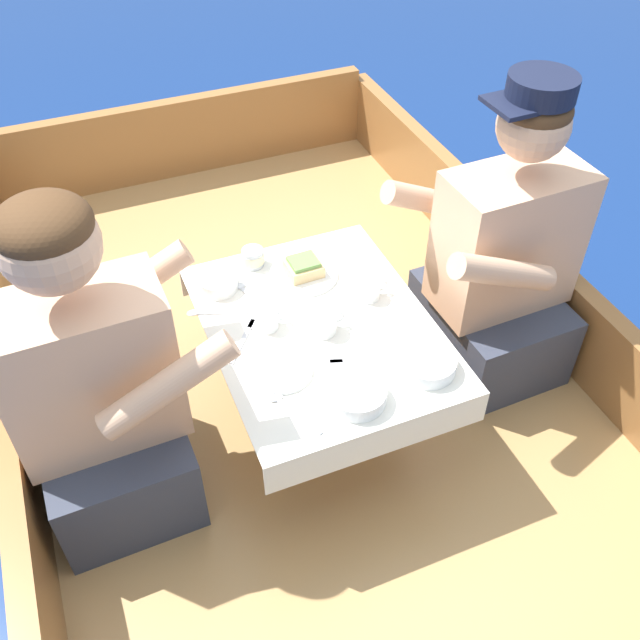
{
  "coord_description": "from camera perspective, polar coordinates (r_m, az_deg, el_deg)",
  "views": [
    {
      "loc": [
        -0.53,
        -1.41,
        1.95
      ],
      "look_at": [
        0.0,
        -0.11,
        0.64
      ],
      "focal_mm": 40.0,
      "sensor_mm": 36.0,
      "label": 1
    }
  ],
  "objects": [
    {
      "name": "coffee_cup_center",
      "position": [
        1.91,
        -4.21,
        0.03
      ],
      "size": [
        0.09,
        0.06,
        0.05
      ],
      "color": "white",
      "rests_on": "cockpit_table"
    },
    {
      "name": "coffee_cup_port",
      "position": [
        2.0,
        3.97,
        2.45
      ],
      "size": [
        0.09,
        0.06,
        0.05
      ],
      "color": "white",
      "rests_on": "cockpit_table"
    },
    {
      "name": "utensil_spoon_port",
      "position": [
        2.03,
        -5.77,
        2.13
      ],
      "size": [
        0.07,
        0.17,
        0.01
      ],
      "rotation": [
        0.0,
        0.0,
        1.88
      ],
      "color": "silver",
      "rests_on": "cockpit_table"
    },
    {
      "name": "bow_coaming",
      "position": [
        3.27,
        -10.68,
        14.27
      ],
      "size": [
        1.63,
        0.06,
        0.34
      ],
      "primitive_type": "cube",
      "color": "#936033",
      "rests_on": "boat_deck"
    },
    {
      "name": "gunwale_starboard",
      "position": [
        2.51,
        17.09,
        2.41
      ],
      "size": [
        0.06,
        2.92,
        0.3
      ],
      "primitive_type": "cube",
      "color": "#936033",
      "rests_on": "boat_deck"
    },
    {
      "name": "bowl_center_far",
      "position": [
        2.05,
        -8.17,
        3.02
      ],
      "size": [
        0.11,
        0.11,
        0.04
      ],
      "color": "white",
      "rests_on": "cockpit_table"
    },
    {
      "name": "utensil_spoon_center",
      "position": [
        1.73,
        -2.6,
        -6.99
      ],
      "size": [
        0.09,
        0.16,
        0.01
      ],
      "rotation": [
        0.0,
        0.0,
        1.98
      ],
      "color": "silver",
      "rests_on": "cockpit_table"
    },
    {
      "name": "utensil_knife_port",
      "position": [
        1.94,
        7.08,
        -0.42
      ],
      "size": [
        0.02,
        0.17,
        0.0
      ],
      "rotation": [
        0.0,
        0.0,
        1.64
      ],
      "color": "silver",
      "rests_on": "cockpit_table"
    },
    {
      "name": "bowl_starboard_near",
      "position": [
        1.73,
        2.94,
        -5.92
      ],
      "size": [
        0.15,
        0.15,
        0.04
      ],
      "color": "white",
      "rests_on": "cockpit_table"
    },
    {
      "name": "boat_deck",
      "position": [
        2.37,
        -1.04,
        -7.54
      ],
      "size": [
        1.75,
        2.92,
        0.24
      ],
      "primitive_type": "cube",
      "color": "#A87F4C",
      "rests_on": "ground_plane"
    },
    {
      "name": "person_port",
      "position": [
        1.84,
        -17.24,
        -5.62
      ],
      "size": [
        0.53,
        0.45,
        0.95
      ],
      "rotation": [
        0.0,
        0.0,
        0.02
      ],
      "color": "#333847",
      "rests_on": "boat_deck"
    },
    {
      "name": "utensil_fork_port",
      "position": [
        1.83,
        2.88,
        -3.28
      ],
      "size": [
        0.17,
        0.07,
        0.0
      ],
      "rotation": [
        0.0,
        0.0,
        2.8
      ],
      "color": "silver",
      "rests_on": "cockpit_table"
    },
    {
      "name": "gunwale_port",
      "position": [
        2.12,
        -23.1,
        -9.02
      ],
      "size": [
        0.06,
        2.92,
        0.3
      ],
      "primitive_type": "cube",
      "color": "#936033",
      "rests_on": "boat_deck"
    },
    {
      "name": "plate_sandwich",
      "position": [
        2.09,
        -1.31,
        3.68
      ],
      "size": [
        0.2,
        0.2,
        0.01
      ],
      "color": "white",
      "rests_on": "cockpit_table"
    },
    {
      "name": "tin_can",
      "position": [
        2.12,
        -5.39,
        5.01
      ],
      "size": [
        0.07,
        0.07,
        0.05
      ],
      "color": "silver",
      "rests_on": "cockpit_table"
    },
    {
      "name": "utensil_fork_starboard",
      "position": [
        1.9,
        -6.03,
        -1.32
      ],
      "size": [
        0.12,
        0.15,
        0.0
      ],
      "rotation": [
        0.0,
        0.0,
        0.9
      ],
      "color": "silver",
      "rests_on": "cockpit_table"
    },
    {
      "name": "utensil_spoon_starboard",
      "position": [
        1.99,
        -8.92,
        0.59
      ],
      "size": [
        0.17,
        0.07,
        0.01
      ],
      "rotation": [
        0.0,
        0.0,
        2.79
      ],
      "color": "silver",
      "rests_on": "cockpit_table"
    },
    {
      "name": "person_starboard",
      "position": [
        2.19,
        14.24,
        4.16
      ],
      "size": [
        0.53,
        0.45,
        0.97
      ],
      "rotation": [
        0.0,
        0.0,
        3.17
      ],
      "color": "#333847",
      "rests_on": "boat_deck"
    },
    {
      "name": "coffee_cup_starboard",
      "position": [
        1.89,
        0.26,
        -0.15
      ],
      "size": [
        0.1,
        0.07,
        0.07
      ],
      "color": "white",
      "rests_on": "cockpit_table"
    },
    {
      "name": "bowl_port_near",
      "position": [
        1.82,
        8.6,
        -3.46
      ],
      "size": [
        0.15,
        0.15,
        0.04
      ],
      "color": "white",
      "rests_on": "cockpit_table"
    },
    {
      "name": "plate_bread",
      "position": [
        1.81,
        -3.14,
        -4.03
      ],
      "size": [
        0.16,
        0.16,
        0.01
      ],
      "color": "white",
      "rests_on": "cockpit_table"
    },
    {
      "name": "sandwich",
      "position": [
        2.07,
        -1.33,
        4.27
      ],
      "size": [
        0.1,
        0.09,
        0.05
      ],
      "rotation": [
        0.0,
        0.0,
        0.03
      ],
      "color": "#E0BC7F",
      "rests_on": "plate_sandwich"
    },
    {
      "name": "ground_plane",
      "position": [
        2.46,
        -1.01,
        -9.33
      ],
      "size": [
        60.0,
        60.0,
        0.0
      ],
      "primitive_type": "plane",
      "color": "navy"
    },
    {
      "name": "cockpit_table",
      "position": [
        1.96,
        0.0,
        -1.32
      ],
      "size": [
        0.59,
        0.77,
        0.38
      ],
      "color": "#B2B2B7",
      "rests_on": "boat_deck"
    }
  ]
}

